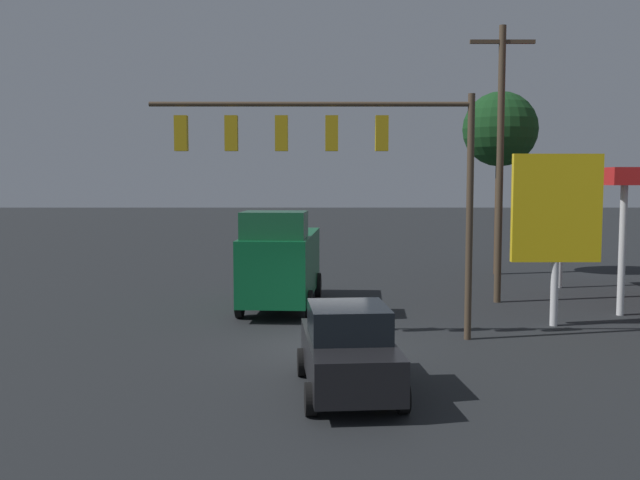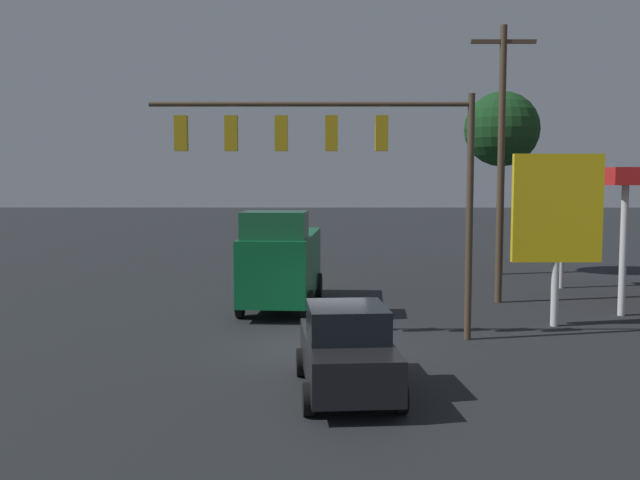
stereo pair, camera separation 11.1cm
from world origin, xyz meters
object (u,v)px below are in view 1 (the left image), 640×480
(traffic_signal_assembly, at_px, (334,150))
(delivery_truck, at_px, (281,261))
(price_sign, at_px, (556,212))
(street_tree, at_px, (500,130))
(sedan_far, at_px, (348,350))
(utility_pole, at_px, (500,158))

(traffic_signal_assembly, bearing_deg, delivery_truck, -70.97)
(traffic_signal_assembly, distance_m, delivery_truck, 6.63)
(price_sign, height_order, delivery_truck, price_sign)
(price_sign, relative_size, street_tree, 0.61)
(traffic_signal_assembly, height_order, price_sign, traffic_signal_assembly)
(sedan_far, distance_m, street_tree, 22.09)
(traffic_signal_assembly, bearing_deg, price_sign, -164.87)
(street_tree, bearing_deg, utility_pole, 75.91)
(sedan_far, height_order, street_tree, street_tree)
(delivery_truck, distance_m, sedan_far, 10.62)
(traffic_signal_assembly, distance_m, street_tree, 16.69)
(price_sign, relative_size, sedan_far, 1.20)
(traffic_signal_assembly, bearing_deg, street_tree, -120.26)
(price_sign, bearing_deg, traffic_signal_assembly, 15.13)
(traffic_signal_assembly, relative_size, sedan_far, 2.04)
(utility_pole, bearing_deg, traffic_signal_assembly, 44.68)
(utility_pole, height_order, sedan_far, utility_pole)
(traffic_signal_assembly, bearing_deg, utility_pole, -135.32)
(price_sign, relative_size, delivery_truck, 0.78)
(price_sign, bearing_deg, delivery_truck, -20.22)
(utility_pole, height_order, delivery_truck, utility_pole)
(delivery_truck, bearing_deg, traffic_signal_assembly, 22.85)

